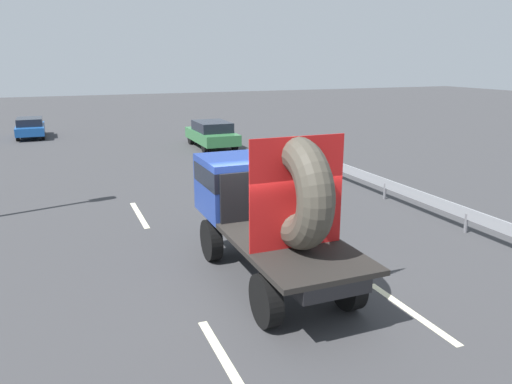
{
  "coord_description": "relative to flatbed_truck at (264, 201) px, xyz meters",
  "views": [
    {
      "loc": [
        -4.09,
        -8.87,
        4.64
      ],
      "look_at": [
        -0.06,
        0.99,
        1.76
      ],
      "focal_mm": 34.65,
      "sensor_mm": 36.0,
      "label": 1
    }
  ],
  "objects": [
    {
      "name": "ground_plane",
      "position": [
        0.06,
        -0.52,
        -1.67
      ],
      "size": [
        120.0,
        120.0,
        0.0
      ],
      "primitive_type": "plane",
      "color": "#38383A"
    },
    {
      "name": "flatbed_truck",
      "position": [
        0.0,
        0.0,
        0.0
      ],
      "size": [
        2.02,
        5.16,
        3.3
      ],
      "color": "black",
      "rests_on": "ground_plane"
    },
    {
      "name": "distant_sedan",
      "position": [
        3.77,
        15.97,
        -0.91
      ],
      "size": [
        1.84,
        4.29,
        1.4
      ],
      "color": "black",
      "rests_on": "ground_plane"
    },
    {
      "name": "guardrail",
      "position": [
        6.18,
        5.8,
        -1.14
      ],
      "size": [
        0.1,
        14.59,
        0.71
      ],
      "color": "gray",
      "rests_on": "ground_plane"
    },
    {
      "name": "lane_dash_left_near",
      "position": [
        -1.88,
        -2.96,
        -1.66
      ],
      "size": [
        0.16,
        2.82,
        0.01
      ],
      "primitive_type": "cube",
      "rotation": [
        0.0,
        0.0,
        1.57
      ],
      "color": "beige",
      "rests_on": "ground_plane"
    },
    {
      "name": "lane_dash_left_far",
      "position": [
        -1.88,
        5.35,
        -1.66
      ],
      "size": [
        0.16,
        2.74,
        0.01
      ],
      "primitive_type": "cube",
      "rotation": [
        0.0,
        0.0,
        1.57
      ],
      "color": "beige",
      "rests_on": "ground_plane"
    },
    {
      "name": "lane_dash_right_near",
      "position": [
        1.88,
        -2.69,
        -1.66
      ],
      "size": [
        0.16,
        2.54,
        0.01
      ],
      "primitive_type": "cube",
      "rotation": [
        0.0,
        0.0,
        1.57
      ],
      "color": "beige",
      "rests_on": "ground_plane"
    },
    {
      "name": "lane_dash_right_far",
      "position": [
        1.88,
        5.55,
        -1.66
      ],
      "size": [
        0.16,
        2.11,
        0.01
      ],
      "primitive_type": "cube",
      "rotation": [
        0.0,
        0.0,
        1.57
      ],
      "color": "beige",
      "rests_on": "ground_plane"
    },
    {
      "name": "oncoming_car",
      "position": [
        -5.4,
        23.39,
        -1.02
      ],
      "size": [
        1.57,
        3.67,
        1.2
      ],
      "color": "black",
      "rests_on": "ground_plane"
    }
  ]
}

